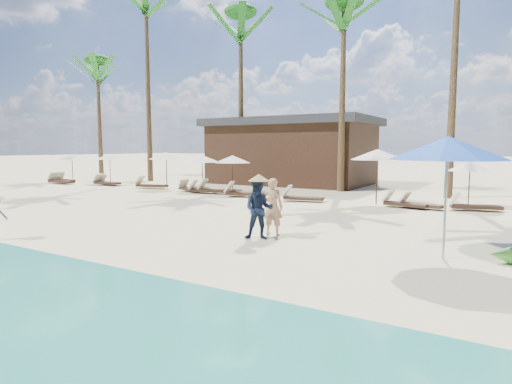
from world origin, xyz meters
The scene contains 30 objects.
ground centered at (0.00, 0.00, 0.00)m, with size 240.00×240.00×0.00m, color beige.
wet_sand_strip centered at (0.00, -5.00, 0.00)m, with size 240.00×4.50×0.01m, color tan.
tourist centered at (-0.83, 1.95, 0.79)m, with size 0.58×0.38×1.59m, color tan.
vendor_green centered at (-0.88, 1.30, 0.80)m, with size 0.78×0.61×1.61m, color #141E38.
blue_umbrella centered at (3.58, 1.69, 2.41)m, with size 2.47×2.47×2.66m.
resort_parasol_0 centered at (-21.93, 10.86, 1.74)m, with size 1.88×1.88×1.93m.
lounger_0_left centered at (-21.78, 10.08, 0.21)m, with size 1.87×0.80×0.61m.
lounger_0_right centered at (-20.93, 9.16, 0.23)m, with size 2.03×0.77×0.67m.
resort_parasol_1 centered at (-18.92, 11.63, 1.78)m, with size 1.92×1.92×1.98m.
lounger_1_left centered at (-17.60, 10.32, 0.19)m, with size 1.69×0.55×0.57m.
lounger_1_right centered at (-17.43, 9.99, 0.21)m, with size 1.94×0.77×0.64m.
resort_parasol_2 centered at (-12.67, 10.48, 1.93)m, with size 2.08×2.08×2.14m.
lounger_2_left centered at (-13.57, 10.00, 0.22)m, with size 2.04×1.08×0.66m.
resort_parasol_3 centered at (-10.01, 10.48, 1.80)m, with size 1.93×1.93×1.99m.
lounger_3_left centered at (-10.35, 9.77, 0.20)m, with size 1.85×1.08×0.60m.
lounger_3_right centered at (-9.13, 9.52, 0.21)m, with size 1.91×1.09×0.62m.
resort_parasol_4 centered at (-7.85, 10.29, 1.80)m, with size 1.94×1.94×2.00m.
lounger_4_left centered at (-8.53, 9.60, 0.22)m, with size 2.05×0.98×0.67m.
lounger_4_right centered at (-6.48, 9.15, 0.23)m, with size 2.08×1.13×0.67m.
resort_parasol_5 centered at (-0.18, 9.95, 2.12)m, with size 2.28×2.28×2.35m.
lounger_5_left centered at (-3.32, 9.08, 0.21)m, with size 1.95×0.98×0.64m.
resort_parasol_6 centered at (3.30, 10.74, 1.66)m, with size 1.79×1.79×1.84m.
lounger_6_left centered at (1.05, 9.35, 0.20)m, with size 1.84×0.84×0.60m.
lounger_6_right centered at (1.65, 9.51, 0.19)m, with size 1.77×0.89×0.58m.
lounger_7_left centered at (3.50, 9.89, 0.21)m, with size 1.97×1.07×0.64m.
palm_0 centered at (-24.62, 15.48, 8.11)m, with size 2.08×2.08×9.90m.
palm_1 centered at (-17.59, 14.06, 10.82)m, with size 2.08×2.08×13.60m.
palm_2 centered at (-10.45, 15.08, 9.18)m, with size 2.08×2.08×11.33m.
palm_3 centered at (-3.36, 14.27, 8.58)m, with size 2.08×2.08×10.52m.
pavilion_west centered at (-8.00, 17.50, 2.19)m, with size 10.80×6.60×4.30m.
Camera 1 is at (4.81, -8.25, 2.43)m, focal length 30.00 mm.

